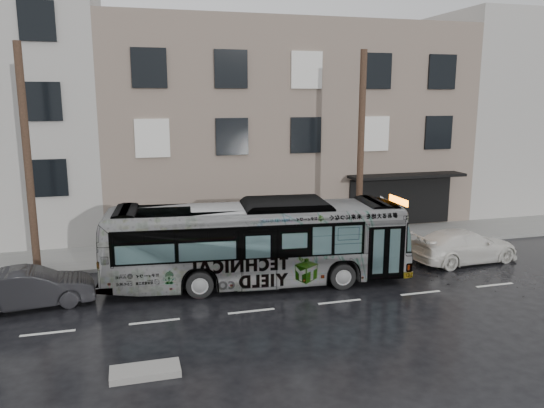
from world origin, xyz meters
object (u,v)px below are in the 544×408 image
(utility_pole_rear, at_px, (28,161))
(white_sedan, at_px, (464,246))
(sign_post, at_px, (380,221))
(dark_sedan, at_px, (31,288))
(bus, at_px, (257,243))
(utility_pole_front, at_px, (361,152))

(utility_pole_rear, xyz_separation_m, white_sedan, (17.73, -2.88, -3.94))
(sign_post, distance_m, dark_sedan, 15.20)
(utility_pole_rear, distance_m, bus, 9.42)
(utility_pole_front, relative_size, bus, 0.77)
(bus, distance_m, white_sedan, 9.44)
(utility_pole_front, distance_m, utility_pole_rear, 14.00)
(bus, bearing_deg, utility_pole_front, -55.45)
(utility_pole_front, distance_m, dark_sedan, 14.66)
(utility_pole_rear, bearing_deg, sign_post, 0.00)
(utility_pole_front, bearing_deg, utility_pole_rear, 180.00)
(utility_pole_front, height_order, bus, utility_pole_front)
(utility_pole_rear, bearing_deg, bus, -20.72)
(utility_pole_rear, distance_m, sign_post, 15.46)
(utility_pole_rear, distance_m, dark_sedan, 5.26)
(white_sedan, bearing_deg, dark_sedan, 86.55)
(dark_sedan, bearing_deg, white_sedan, -95.17)
(white_sedan, bearing_deg, utility_pole_front, 47.05)
(utility_pole_front, distance_m, white_sedan, 6.14)
(bus, distance_m, dark_sedan, 8.09)
(utility_pole_front, xyz_separation_m, utility_pole_rear, (-14.00, 0.00, 0.00))
(bus, bearing_deg, white_sedan, -82.93)
(white_sedan, height_order, dark_sedan, white_sedan)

